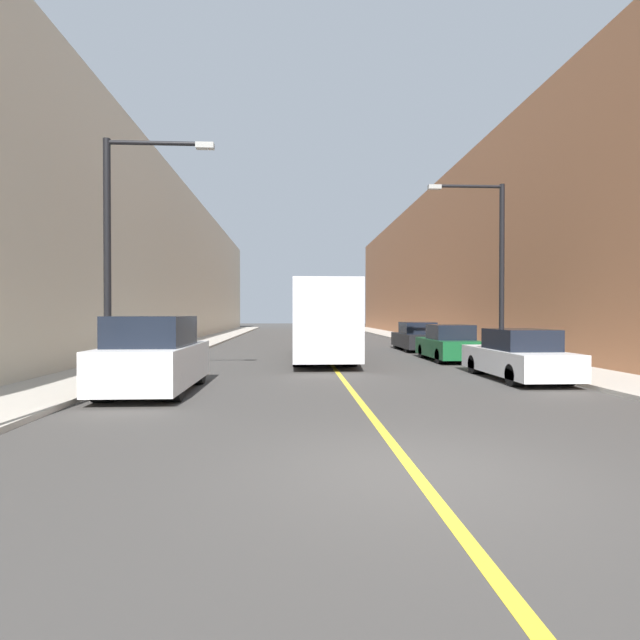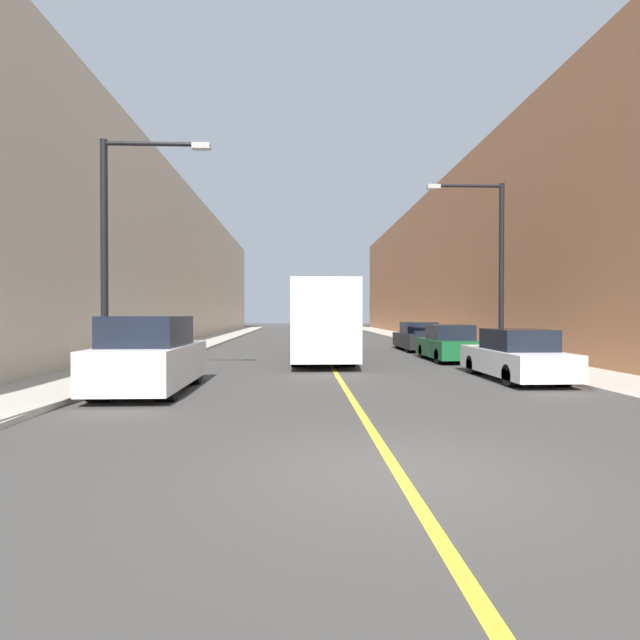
# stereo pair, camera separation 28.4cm
# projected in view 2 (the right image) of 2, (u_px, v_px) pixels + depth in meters

# --- Properties ---
(ground_plane) EXTENTS (200.00, 200.00, 0.00)m
(ground_plane) POSITION_uv_depth(u_px,v_px,m) (398.00, 472.00, 6.26)
(ground_plane) COLOR #3F3D3A
(sidewalk_left) EXTENTS (2.74, 72.00, 0.12)m
(sidewalk_left) POSITION_uv_depth(u_px,v_px,m) (209.00, 341.00, 35.90)
(sidewalk_left) COLOR #B2AA9E
(sidewalk_left) RESTS_ON ground
(sidewalk_right) EXTENTS (2.74, 72.00, 0.12)m
(sidewalk_right) POSITION_uv_depth(u_px,v_px,m) (421.00, 340.00, 36.56)
(sidewalk_right) COLOR #B2AA9E
(sidewalk_right) RESTS_ON ground
(building_row_left) EXTENTS (4.00, 72.00, 11.17)m
(building_row_left) POSITION_uv_depth(u_px,v_px,m) (161.00, 264.00, 35.69)
(building_row_left) COLOR beige
(building_row_left) RESTS_ON ground
(building_row_right) EXTENTS (4.00, 72.00, 11.77)m
(building_row_right) POSITION_uv_depth(u_px,v_px,m) (466.00, 261.00, 36.63)
(building_row_right) COLOR #B2724C
(building_row_right) RESTS_ON ground
(road_center_line) EXTENTS (0.16, 72.00, 0.01)m
(road_center_line) POSITION_uv_depth(u_px,v_px,m) (316.00, 341.00, 36.23)
(road_center_line) COLOR gold
(road_center_line) RESTS_ON ground
(bus) EXTENTS (2.43, 11.00, 3.26)m
(bus) POSITION_uv_depth(u_px,v_px,m) (320.00, 320.00, 22.26)
(bus) COLOR silver
(bus) RESTS_ON ground
(parked_suv_left) EXTENTS (1.97, 4.53, 1.94)m
(parked_suv_left) POSITION_uv_depth(u_px,v_px,m) (150.00, 357.00, 12.67)
(parked_suv_left) COLOR silver
(parked_suv_left) RESTS_ON ground
(car_right_near) EXTENTS (1.77, 4.74, 1.54)m
(car_right_near) POSITION_uv_depth(u_px,v_px,m) (515.00, 357.00, 15.06)
(car_right_near) COLOR silver
(car_right_near) RESTS_ON ground
(car_right_mid) EXTENTS (1.80, 4.28, 1.54)m
(car_right_mid) POSITION_uv_depth(u_px,v_px,m) (449.00, 345.00, 21.14)
(car_right_mid) COLOR #145128
(car_right_mid) RESTS_ON ground
(car_right_far) EXTENTS (1.86, 4.56, 1.55)m
(car_right_far) POSITION_uv_depth(u_px,v_px,m) (418.00, 338.00, 27.07)
(car_right_far) COLOR black
(car_right_far) RESTS_ON ground
(street_lamp_left) EXTENTS (3.03, 0.24, 6.71)m
(street_lamp_left) POSITION_uv_depth(u_px,v_px,m) (116.00, 240.00, 13.85)
(street_lamp_left) COLOR black
(street_lamp_left) RESTS_ON sidewalk_left
(street_lamp_right) EXTENTS (3.03, 0.24, 6.94)m
(street_lamp_right) POSITION_uv_depth(u_px,v_px,m) (494.00, 258.00, 19.38)
(street_lamp_right) COLOR black
(street_lamp_right) RESTS_ON sidewalk_right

